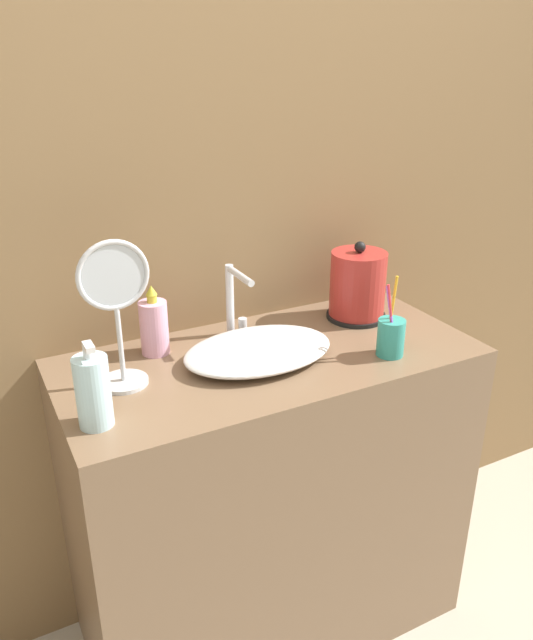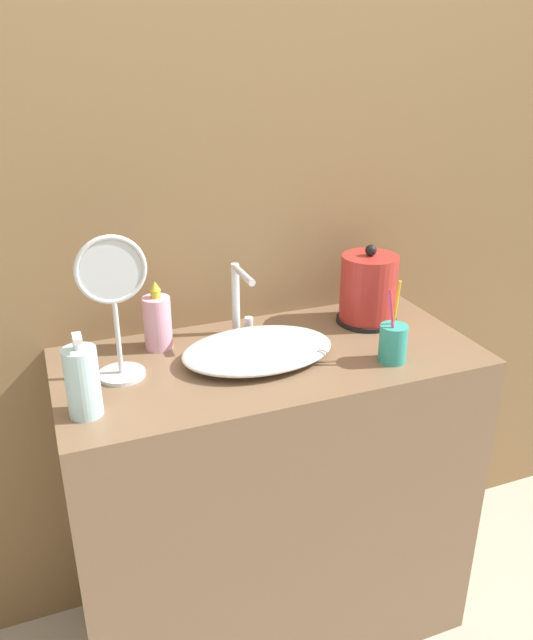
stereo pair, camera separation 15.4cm
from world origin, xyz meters
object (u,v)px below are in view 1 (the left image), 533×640
shampoo_bottle (154,326)px  vanity_mirror (116,305)px  electric_kettle (358,287)px  faucet (234,298)px  lotion_bottle (93,391)px  toothbrush_cup (391,336)px

shampoo_bottle → vanity_mirror: vanity_mirror is taller
electric_kettle → shampoo_bottle: 0.59m
electric_kettle → vanity_mirror: bearing=-174.0°
faucet → vanity_mirror: vanity_mirror is taller
electric_kettle → lotion_bottle: electric_kettle is taller
faucet → vanity_mirror: bearing=-160.8°
electric_kettle → shampoo_bottle: size_ratio=1.24×
electric_kettle → toothbrush_cup: 0.25m
vanity_mirror → lotion_bottle: bearing=-124.2°
faucet → lotion_bottle: (-0.44, -0.26, -0.03)m
faucet → electric_kettle: 0.37m
electric_kettle → lotion_bottle: 0.83m
shampoo_bottle → vanity_mirror: size_ratio=0.53×
toothbrush_cup → lotion_bottle: (-0.74, 0.02, 0.03)m
electric_kettle → vanity_mirror: vanity_mirror is taller
toothbrush_cup → electric_kettle: bearing=75.1°
vanity_mirror → faucet: bearing=19.2°
faucet → toothbrush_cup: (0.30, -0.28, -0.06)m
electric_kettle → vanity_mirror: 0.72m
faucet → electric_kettle: bearing=-6.9°
lotion_bottle → vanity_mirror: (0.10, 0.14, 0.12)m
faucet → electric_kettle: electric_kettle is taller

